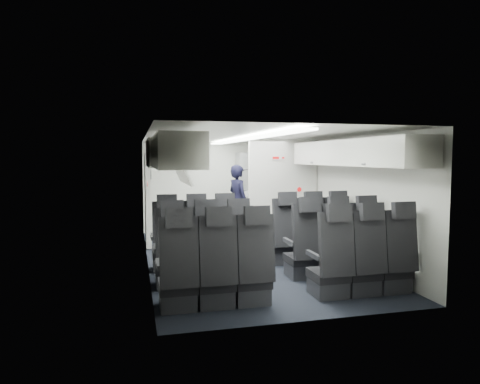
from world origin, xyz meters
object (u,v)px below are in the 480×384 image
flight_attendant (238,202)px  carry_on_bag (162,157)px  seat_row_front (254,241)px  seat_row_mid (270,253)px  seat_row_rear (293,269)px  galley_unit (255,192)px  boarding_door (148,199)px

flight_attendant → carry_on_bag: (-1.75, -1.77, 0.98)m
seat_row_front → seat_row_mid: same height
seat_row_rear → carry_on_bag: carry_on_bag is taller
seat_row_rear → galley_unit: 5.17m
seat_row_mid → carry_on_bag: (-1.44, 1.51, 1.39)m
boarding_door → flight_attendant: (1.95, 0.29, -0.14)m
seat_row_mid → boarding_door: boarding_door is taller
boarding_door → seat_row_rear: bearing=-67.1°
seat_row_front → galley_unit: size_ratio=1.75×
flight_attendant → carry_on_bag: carry_on_bag is taller
seat_row_rear → galley_unit: size_ratio=1.75×
galley_unit → carry_on_bag: carry_on_bag is taller
seat_row_rear → galley_unit: galley_unit is taller
seat_row_front → carry_on_bag: (-1.44, 0.61, 1.39)m
seat_row_rear → seat_row_mid: bearing=90.0°
seat_row_front → flight_attendant: 2.43m
seat_row_front → flight_attendant: (0.31, 2.38, 0.41)m
seat_row_front → seat_row_rear: same height
seat_row_rear → boarding_door: boarding_door is taller
galley_unit → boarding_door: bearing=-155.7°
galley_unit → flight_attendant: bearing=-126.1°
seat_row_mid → seat_row_rear: size_ratio=1.00×
galley_unit → seat_row_front: bearing=-106.3°
seat_row_rear → flight_attendant: (0.31, 4.18, 0.41)m
boarding_door → carry_on_bag: carry_on_bag is taller
boarding_door → seat_row_front: bearing=-51.8°
seat_row_rear → carry_on_bag: bearing=120.8°
seat_row_mid → seat_row_rear: 0.90m
boarding_door → carry_on_bag: (0.20, -1.47, 0.84)m
seat_row_mid → galley_unit: bearing=77.1°
seat_row_mid → seat_row_front: bearing=90.0°
seat_row_front → flight_attendant: size_ratio=2.05×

